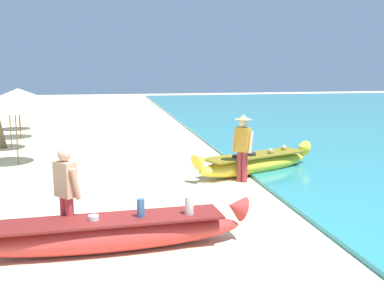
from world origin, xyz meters
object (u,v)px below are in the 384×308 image
boat_red_foreground (108,233)px  person_tourist_customer (66,191)px  person_vendor_hatted (243,143)px  boat_yellow_midground (255,163)px

boat_red_foreground → person_tourist_customer: size_ratio=2.89×
boat_red_foreground → person_vendor_hatted: (3.48, 4.05, 0.71)m
boat_red_foreground → boat_yellow_midground: size_ratio=1.23×
boat_yellow_midground → person_vendor_hatted: 1.25m
person_tourist_customer → boat_yellow_midground: bearing=43.6°
boat_red_foreground → person_tourist_customer: 0.99m
boat_red_foreground → person_tourist_customer: (-0.66, 0.36, 0.65)m
boat_yellow_midground → boat_red_foreground: bearing=-129.9°
person_tourist_customer → boat_red_foreground: bearing=-28.6°
boat_red_foreground → person_vendor_hatted: size_ratio=2.76×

